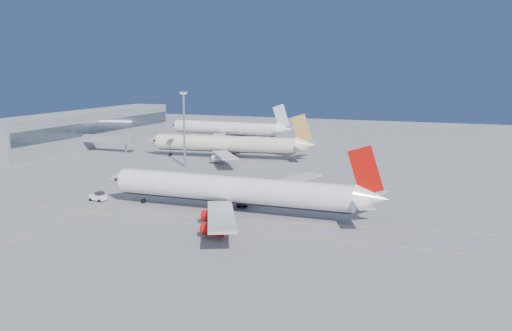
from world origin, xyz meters
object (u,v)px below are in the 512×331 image
at_px(light_mast, 184,123).
at_px(airliner_third, 228,128).
at_px(airliner_etihad, 229,144).
at_px(pushback_tug, 98,197).
at_px(airliner_virgin, 237,190).

bearing_deg(light_mast, airliner_third, 102.41).
xyz_separation_m(airliner_etihad, airliner_third, (-23.24, 52.35, 0.01)).
xyz_separation_m(airliner_etihad, light_mast, (-6.59, -23.27, 10.05)).
relative_size(airliner_third, pushback_tug, 14.27).
distance_m(airliner_third, pushback_tug, 131.17).
height_order(pushback_tug, light_mast, light_mast).
bearing_deg(airliner_third, light_mast, -74.42).
xyz_separation_m(airliner_virgin, light_mast, (-41.52, 52.18, 10.03)).
distance_m(airliner_virgin, pushback_tug, 38.57).
relative_size(airliner_virgin, light_mast, 2.76).
relative_size(pushback_tug, light_mast, 0.18).
height_order(airliner_virgin, airliner_third, airliner_virgin).
bearing_deg(airliner_third, pushback_tug, -78.12).
distance_m(airliner_third, light_mast, 78.07).
bearing_deg(pushback_tug, light_mast, 100.57).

